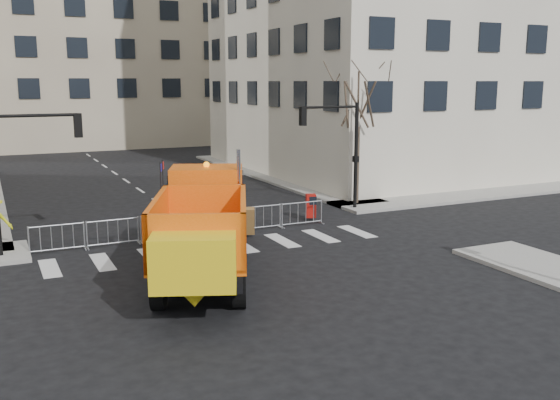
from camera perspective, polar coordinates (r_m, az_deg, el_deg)
name	(u,v)px	position (r m, az deg, el deg)	size (l,w,h in m)	color
ground	(286,289)	(19.79, 0.55, -8.11)	(120.00, 120.00, 0.00)	black
sidewalk_back	(201,229)	(27.37, -7.27, -2.69)	(64.00, 5.00, 0.15)	gray
building_far	(63,26)	(69.55, -19.21, 14.82)	(30.00, 18.00, 24.00)	tan
traffic_light_right	(356,157)	(31.40, 6.95, 3.92)	(0.18, 0.18, 5.40)	black
crowd_barriers	(190,225)	(26.21, -8.23, -2.25)	(12.60, 0.60, 1.10)	#9EA0A5
street_tree	(357,134)	(32.51, 7.10, 6.01)	(3.00, 3.00, 7.50)	#382B21
plow_truck	(204,225)	(20.26, -7.01, -2.33)	(6.63, 10.97, 4.15)	black
cop_a	(227,218)	(26.05, -4.83, -1.64)	(0.60, 0.39, 1.65)	black
cop_b	(192,227)	(24.47, -8.06, -2.46)	(0.83, 0.64, 1.70)	black
cop_c	(236,219)	(25.05, -4.02, -1.79)	(1.14, 0.47, 1.94)	black
newspaper_box	(311,206)	(29.14, 2.83, -0.53)	(0.45, 0.40, 1.10)	#A8120C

